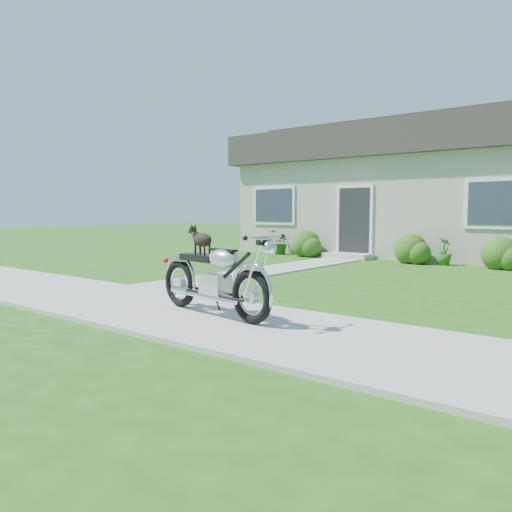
# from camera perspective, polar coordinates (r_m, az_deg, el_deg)

# --- Properties ---
(ground) EXTENTS (80.00, 80.00, 0.00)m
(ground) POSITION_cam_1_polar(r_m,az_deg,el_deg) (7.30, -11.33, -5.98)
(ground) COLOR #235114
(ground) RESTS_ON ground
(sidewalk) EXTENTS (24.00, 2.20, 0.04)m
(sidewalk) POSITION_cam_1_polar(r_m,az_deg,el_deg) (7.30, -11.33, -5.82)
(sidewalk) COLOR #9E9B93
(sidewalk) RESTS_ON ground
(walkway) EXTENTS (1.20, 8.00, 0.03)m
(walkway) POSITION_cam_1_polar(r_m,az_deg,el_deg) (11.97, 2.36, -1.51)
(walkway) COLOR #9E9B93
(walkway) RESTS_ON ground
(house) EXTENTS (12.60, 7.03, 4.50)m
(house) POSITION_cam_1_polar(r_m,az_deg,el_deg) (17.52, 20.20, 7.29)
(house) COLOR #B3AFA1
(house) RESTS_ON ground
(shrub_row) EXTENTS (8.72, 1.00, 1.00)m
(shrub_row) POSITION_cam_1_polar(r_m,az_deg,el_deg) (13.72, 21.84, 0.54)
(shrub_row) COLOR #2D5616
(shrub_row) RESTS_ON ground
(potted_plant_left) EXTENTS (0.67, 0.75, 0.79)m
(potted_plant_left) POSITION_cam_1_polar(r_m,az_deg,el_deg) (16.23, 2.72, 1.57)
(potted_plant_left) COLOR #1B4E14
(potted_plant_left) RESTS_ON ground
(potted_plant_right) EXTENTS (0.41, 0.41, 0.73)m
(potted_plant_right) POSITION_cam_1_polar(r_m,az_deg,el_deg) (13.86, 20.69, 0.53)
(potted_plant_right) COLOR #255F1A
(potted_plant_right) RESTS_ON ground
(motorcycle_with_dog) EXTENTS (2.22, 0.66, 1.15)m
(motorcycle_with_dog) POSITION_cam_1_polar(r_m,az_deg,el_deg) (6.50, -4.75, -2.36)
(motorcycle_with_dog) COLOR black
(motorcycle_with_dog) RESTS_ON sidewalk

